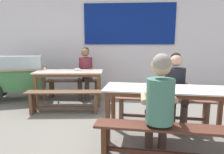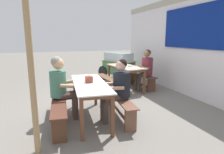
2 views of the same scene
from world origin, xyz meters
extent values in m
plane|color=slate|center=(0.00, 0.00, 0.00)|extent=(40.00, 40.00, 0.00)
cube|color=silver|center=(0.00, 2.70, 1.33)|extent=(7.47, 0.12, 2.67)
cube|color=navy|center=(0.25, 2.61, 1.93)|extent=(2.54, 0.03, 1.12)
cube|color=#C0B3A1|center=(-1.11, 1.22, 0.76)|extent=(1.57, 0.79, 0.03)
cube|color=brown|center=(-1.11, 1.22, 0.71)|extent=(1.48, 0.73, 0.06)
cube|color=brown|center=(-0.46, 1.55, 0.34)|extent=(0.07, 0.07, 0.68)
cube|color=brown|center=(-0.41, 1.02, 0.34)|extent=(0.07, 0.07, 0.68)
cube|color=brown|center=(-1.81, 1.43, 0.34)|extent=(0.07, 0.07, 0.68)
cube|color=brown|center=(-1.76, 0.90, 0.34)|extent=(0.07, 0.07, 0.68)
cube|color=silver|center=(0.77, -0.38, 0.76)|extent=(1.85, 0.78, 0.02)
cube|color=brown|center=(0.77, -0.38, 0.72)|extent=(1.76, 0.72, 0.06)
cube|color=brown|center=(1.61, -0.20, 0.34)|extent=(0.07, 0.07, 0.69)
cube|color=brown|center=(1.57, -0.70, 0.34)|extent=(0.07, 0.07, 0.69)
cube|color=brown|center=(-0.02, -0.05, 0.34)|extent=(0.07, 0.07, 0.69)
cube|color=brown|center=(-0.06, -0.56, 0.34)|extent=(0.07, 0.07, 0.69)
cube|color=brown|center=(-1.17, 1.83, 0.44)|extent=(1.42, 0.43, 0.03)
cube|color=brown|center=(-0.60, 1.88, 0.21)|extent=(0.08, 0.26, 0.42)
cube|color=brown|center=(-1.75, 1.78, 0.21)|extent=(0.08, 0.26, 0.42)
cube|color=brown|center=(-1.17, 1.83, 0.11)|extent=(1.12, 0.15, 0.04)
cube|color=brown|center=(-1.06, 0.62, 0.44)|extent=(1.54, 0.43, 0.02)
cube|color=brown|center=(-0.42, 0.68, 0.21)|extent=(0.08, 0.25, 0.43)
cube|color=brown|center=(-1.69, 0.56, 0.21)|extent=(0.08, 0.25, 0.43)
cube|color=brown|center=(-1.06, 0.62, 0.11)|extent=(1.23, 0.16, 0.04)
cube|color=brown|center=(0.83, 0.23, 0.44)|extent=(1.71, 0.40, 0.02)
cube|color=brown|center=(1.55, 0.16, 0.21)|extent=(0.08, 0.22, 0.43)
cube|color=brown|center=(0.10, 0.29, 0.21)|extent=(0.08, 0.22, 0.43)
cube|color=brown|center=(0.83, 0.23, 0.11)|extent=(1.41, 0.17, 0.04)
cube|color=#532C20|center=(0.72, -0.98, 0.43)|extent=(1.83, 0.43, 0.03)
cube|color=#533322|center=(1.51, -1.05, 0.21)|extent=(0.08, 0.24, 0.42)
cube|color=#4E2D19|center=(-0.06, -0.91, 0.21)|extent=(0.08, 0.24, 0.42)
cube|color=#532C20|center=(0.72, -0.98, 0.10)|extent=(1.53, 0.18, 0.04)
cube|color=#438449|center=(-2.47, 1.52, 0.51)|extent=(1.38, 1.00, 0.49)
cube|color=silver|center=(-2.47, 1.52, 0.92)|extent=(1.24, 0.90, 0.33)
cube|color=tan|center=(-2.47, 1.52, 0.77)|extent=(1.48, 1.10, 0.02)
cylinder|color=black|center=(-3.13, 1.66, 0.27)|extent=(0.52, 0.22, 0.53)
cylinder|color=black|center=(-2.90, 1.01, 0.27)|extent=(0.52, 0.22, 0.53)
cylinder|color=#333333|center=(-1.95, 1.71, 0.13)|extent=(0.05, 0.05, 0.27)
cylinder|color=#3F3F3F|center=(-1.72, 1.78, 0.66)|extent=(0.24, 0.61, 0.04)
cylinder|color=#48332D|center=(0.68, -0.66, 0.22)|extent=(0.11, 0.11, 0.45)
cylinder|color=#48332D|center=(0.50, -0.65, 0.22)|extent=(0.11, 0.11, 0.45)
cylinder|color=#48332D|center=(0.68, -0.82, 0.50)|extent=(0.14, 0.35, 0.13)
cylinder|color=#48332D|center=(0.50, -0.81, 0.50)|extent=(0.14, 0.35, 0.13)
cylinder|color=#437663|center=(0.58, -0.97, 0.75)|extent=(0.32, 0.32, 0.52)
sphere|color=tan|center=(0.58, -0.95, 1.15)|extent=(0.23, 0.23, 0.23)
sphere|color=gray|center=(0.58, -0.98, 1.19)|extent=(0.21, 0.21, 0.21)
cylinder|color=tan|center=(0.77, -0.80, 0.73)|extent=(0.08, 0.31, 0.10)
cylinder|color=tan|center=(0.41, -0.78, 0.73)|extent=(0.08, 0.31, 0.10)
cylinder|color=#453B31|center=(-0.95, 1.54, 0.22)|extent=(0.11, 0.11, 0.45)
cylinder|color=#453B31|center=(-0.77, 1.54, 0.22)|extent=(0.11, 0.11, 0.45)
cylinder|color=#453B31|center=(-0.95, 1.70, 0.50)|extent=(0.13, 0.36, 0.13)
cylinder|color=#453B31|center=(-0.77, 1.70, 0.50)|extent=(0.13, 0.36, 0.13)
cylinder|color=maroon|center=(-0.85, 1.86, 0.76)|extent=(0.34, 0.34, 0.55)
sphere|color=brown|center=(-0.85, 1.84, 1.17)|extent=(0.20, 0.20, 0.20)
sphere|color=#2D2319|center=(-0.85, 1.87, 1.21)|extent=(0.19, 0.19, 0.19)
cylinder|color=brown|center=(-1.05, 1.68, 0.75)|extent=(0.07, 0.31, 0.10)
cylinder|color=brown|center=(-0.67, 1.68, 0.75)|extent=(0.07, 0.31, 0.11)
cylinder|color=#473A33|center=(0.91, -0.15, 0.22)|extent=(0.11, 0.11, 0.45)
cylinder|color=#473A33|center=(1.09, -0.16, 0.22)|extent=(0.11, 0.11, 0.45)
cylinder|color=#473A33|center=(0.92, 0.03, 0.50)|extent=(0.14, 0.41, 0.13)
cylinder|color=#473A33|center=(1.10, 0.03, 0.50)|extent=(0.14, 0.41, 0.13)
cylinder|color=black|center=(1.01, 0.21, 0.74)|extent=(0.34, 0.34, 0.50)
sphere|color=tan|center=(1.01, 0.19, 1.12)|extent=(0.20, 0.20, 0.20)
sphere|color=black|center=(1.01, 0.22, 1.15)|extent=(0.18, 0.18, 0.18)
cylinder|color=tan|center=(0.82, 0.04, 0.72)|extent=(0.08, 0.30, 0.07)
cylinder|color=tan|center=(1.20, 0.03, 0.72)|extent=(0.08, 0.30, 0.08)
cube|color=brown|center=(0.75, -0.38, 0.83)|extent=(0.14, 0.13, 0.12)
cube|color=white|center=(0.75, -0.38, 0.91)|extent=(0.06, 0.04, 0.02)
cylinder|color=#D94832|center=(0.56, -0.39, 0.82)|extent=(0.08, 0.08, 0.10)
cylinder|color=white|center=(0.56, -0.39, 0.88)|extent=(0.07, 0.07, 0.02)
cylinder|color=silver|center=(-0.94, 1.31, 0.79)|extent=(0.14, 0.14, 0.04)
cylinder|color=#A48359|center=(1.66, -1.38, 1.23)|extent=(0.09, 0.09, 2.47)
camera|label=1|loc=(0.19, -3.26, 1.41)|focal=32.64mm
camera|label=2|loc=(4.43, -1.22, 1.64)|focal=30.86mm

